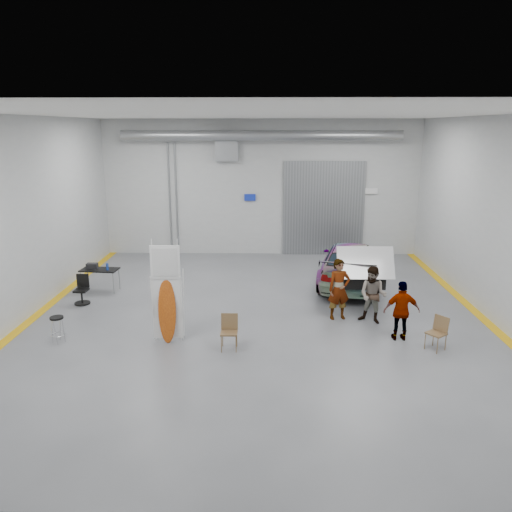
{
  "coord_description": "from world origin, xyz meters",
  "views": [
    {
      "loc": [
        0.26,
        -14.25,
        5.66
      ],
      "look_at": [
        -0.09,
        1.76,
        1.5
      ],
      "focal_mm": 35.0,
      "sensor_mm": 36.0,
      "label": 1
    }
  ],
  "objects_px": {
    "person_a": "(339,289)",
    "folding_chair_near": "(229,339)",
    "folding_chair_far": "(435,340)",
    "shop_stool": "(58,330)",
    "office_chair": "(82,291)",
    "person_b": "(373,295)",
    "surfboard_display": "(167,301)",
    "work_table": "(98,269)",
    "sedan_car": "(351,263)",
    "person_c": "(402,311)"
  },
  "relations": [
    {
      "from": "sedan_car",
      "to": "person_a",
      "type": "bearing_deg",
      "value": 87.43
    },
    {
      "from": "person_c",
      "to": "work_table",
      "type": "height_order",
      "value": "person_c"
    },
    {
      "from": "surfboard_display",
      "to": "sedan_car",
      "type": "bearing_deg",
      "value": 40.48
    },
    {
      "from": "folding_chair_far",
      "to": "office_chair",
      "type": "distance_m",
      "value": 10.98
    },
    {
      "from": "office_chair",
      "to": "sedan_car",
      "type": "bearing_deg",
      "value": 15.89
    },
    {
      "from": "folding_chair_far",
      "to": "work_table",
      "type": "xyz_separation_m",
      "value": [
        -10.36,
        4.58,
        0.53
      ]
    },
    {
      "from": "folding_chair_far",
      "to": "work_table",
      "type": "height_order",
      "value": "work_table"
    },
    {
      "from": "person_b",
      "to": "folding_chair_near",
      "type": "height_order",
      "value": "person_b"
    },
    {
      "from": "folding_chair_far",
      "to": "shop_stool",
      "type": "xyz_separation_m",
      "value": [
        -10.02,
        0.22,
        0.09
      ]
    },
    {
      "from": "folding_chair_near",
      "to": "work_table",
      "type": "xyz_separation_m",
      "value": [
        -4.98,
        4.68,
        0.52
      ]
    },
    {
      "from": "folding_chair_near",
      "to": "office_chair",
      "type": "height_order",
      "value": "office_chair"
    },
    {
      "from": "person_a",
      "to": "folding_chair_far",
      "type": "bearing_deg",
      "value": -56.63
    },
    {
      "from": "folding_chair_far",
      "to": "shop_stool",
      "type": "bearing_deg",
      "value": -129.68
    },
    {
      "from": "office_chair",
      "to": "person_c",
      "type": "bearing_deg",
      "value": -13.91
    },
    {
      "from": "folding_chair_far",
      "to": "shop_stool",
      "type": "height_order",
      "value": "folding_chair_far"
    },
    {
      "from": "folding_chair_far",
      "to": "surfboard_display",
      "type": "bearing_deg",
      "value": -131.25
    },
    {
      "from": "office_chair",
      "to": "folding_chair_far",
      "type": "bearing_deg",
      "value": -16.04
    },
    {
      "from": "sedan_car",
      "to": "office_chair",
      "type": "height_order",
      "value": "sedan_car"
    },
    {
      "from": "person_a",
      "to": "person_c",
      "type": "bearing_deg",
      "value": -58.41
    },
    {
      "from": "person_c",
      "to": "surfboard_display",
      "type": "distance_m",
      "value": 6.34
    },
    {
      "from": "sedan_car",
      "to": "folding_chair_near",
      "type": "xyz_separation_m",
      "value": [
        -4.08,
        -5.76,
        -0.48
      ]
    },
    {
      "from": "sedan_car",
      "to": "shop_stool",
      "type": "distance_m",
      "value": 10.29
    },
    {
      "from": "person_c",
      "to": "office_chair",
      "type": "relative_size",
      "value": 1.74
    },
    {
      "from": "folding_chair_far",
      "to": "office_chair",
      "type": "bearing_deg",
      "value": -145.91
    },
    {
      "from": "sedan_car",
      "to": "work_table",
      "type": "relative_size",
      "value": 3.97
    },
    {
      "from": "person_a",
      "to": "surfboard_display",
      "type": "height_order",
      "value": "surfboard_display"
    },
    {
      "from": "folding_chair_near",
      "to": "office_chair",
      "type": "distance_m",
      "value": 6.12
    },
    {
      "from": "work_table",
      "to": "person_a",
      "type": "bearing_deg",
      "value": -16.7
    },
    {
      "from": "person_a",
      "to": "work_table",
      "type": "xyz_separation_m",
      "value": [
        -8.12,
        2.44,
        -0.12
      ]
    },
    {
      "from": "person_a",
      "to": "folding_chair_near",
      "type": "relative_size",
      "value": 2.02
    },
    {
      "from": "sedan_car",
      "to": "person_c",
      "type": "bearing_deg",
      "value": 108.55
    },
    {
      "from": "person_b",
      "to": "shop_stool",
      "type": "height_order",
      "value": "person_b"
    },
    {
      "from": "surfboard_display",
      "to": "folding_chair_far",
      "type": "xyz_separation_m",
      "value": [
        7.07,
        -0.35,
        -0.87
      ]
    },
    {
      "from": "person_c",
      "to": "work_table",
      "type": "xyz_separation_m",
      "value": [
        -9.61,
        3.95,
        -0.02
      ]
    },
    {
      "from": "surfboard_display",
      "to": "work_table",
      "type": "xyz_separation_m",
      "value": [
        -3.28,
        4.24,
        -0.34
      ]
    },
    {
      "from": "surfboard_display",
      "to": "folding_chair_far",
      "type": "height_order",
      "value": "surfboard_display"
    },
    {
      "from": "person_b",
      "to": "folding_chair_near",
      "type": "bearing_deg",
      "value": -126.53
    },
    {
      "from": "person_a",
      "to": "folding_chair_near",
      "type": "xyz_separation_m",
      "value": [
        -3.14,
        -2.25,
        -0.64
      ]
    },
    {
      "from": "surfboard_display",
      "to": "shop_stool",
      "type": "xyz_separation_m",
      "value": [
        -2.95,
        -0.13,
        -0.79
      ]
    },
    {
      "from": "work_table",
      "to": "office_chair",
      "type": "bearing_deg",
      "value": -95.24
    },
    {
      "from": "folding_chair_far",
      "to": "person_a",
      "type": "bearing_deg",
      "value": -172.27
    },
    {
      "from": "person_a",
      "to": "work_table",
      "type": "relative_size",
      "value": 1.39
    },
    {
      "from": "shop_stool",
      "to": "work_table",
      "type": "bearing_deg",
      "value": 94.4
    },
    {
      "from": "sedan_car",
      "to": "person_b",
      "type": "distance_m",
      "value": 3.81
    },
    {
      "from": "shop_stool",
      "to": "office_chair",
      "type": "xyz_separation_m",
      "value": [
        -0.45,
        3.08,
        0.05
      ]
    },
    {
      "from": "person_c",
      "to": "surfboard_display",
      "type": "height_order",
      "value": "surfboard_display"
    },
    {
      "from": "person_c",
      "to": "office_chair",
      "type": "height_order",
      "value": "person_c"
    },
    {
      "from": "shop_stool",
      "to": "folding_chair_near",
      "type": "bearing_deg",
      "value": -3.91
    },
    {
      "from": "person_b",
      "to": "work_table",
      "type": "height_order",
      "value": "person_b"
    },
    {
      "from": "person_b",
      "to": "surfboard_display",
      "type": "xyz_separation_m",
      "value": [
        -5.8,
        -1.51,
        0.3
      ]
    }
  ]
}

